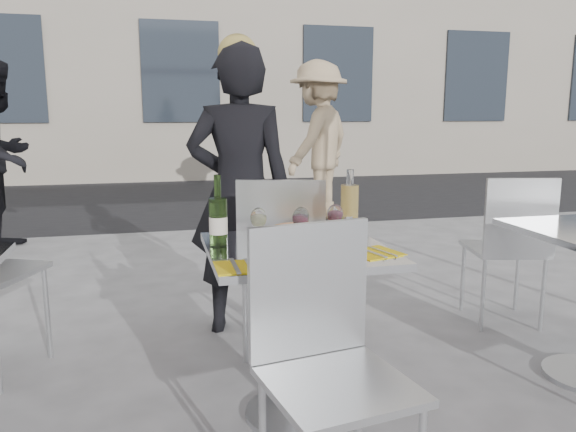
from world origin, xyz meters
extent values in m
plane|color=slate|center=(0.00, 0.00, 0.00)|extent=(80.00, 80.00, 0.00)
cube|color=black|center=(0.00, 6.50, 0.00)|extent=(24.00, 5.00, 0.00)
cylinder|color=#B7BABF|center=(0.00, 0.00, 0.01)|extent=(0.44, 0.44, 0.02)
cylinder|color=#B7BABF|center=(0.00, 0.00, 0.37)|extent=(0.07, 0.07, 0.72)
cube|color=silver|center=(0.00, 0.00, 0.73)|extent=(0.72, 0.72, 0.03)
cylinder|color=silver|center=(0.34, 0.82, 0.24)|extent=(0.03, 0.03, 0.47)
cylinder|color=silver|center=(-0.03, 0.92, 0.24)|extent=(0.03, 0.03, 0.47)
cylinder|color=silver|center=(0.23, 0.46, 0.24)|extent=(0.03, 0.03, 0.47)
cylinder|color=silver|center=(-0.13, 0.56, 0.24)|extent=(0.03, 0.03, 0.47)
cube|color=silver|center=(0.10, 0.69, 0.48)|extent=(0.54, 0.54, 0.03)
cube|color=silver|center=(0.04, 0.48, 0.73)|extent=(0.43, 0.14, 0.47)
cylinder|color=silver|center=(0.12, -0.44, 0.23)|extent=(0.02, 0.02, 0.46)
cube|color=silver|center=(-0.03, -0.65, 0.47)|extent=(0.49, 0.49, 0.03)
cube|color=silver|center=(-0.07, -0.44, 0.71)|extent=(0.42, 0.10, 0.46)
cylinder|color=silver|center=(-1.13, 0.87, 0.25)|extent=(0.03, 0.03, 0.50)
cylinder|color=silver|center=(1.73, 0.93, 0.22)|extent=(0.02, 0.02, 0.45)
cylinder|color=silver|center=(1.38, 1.01, 0.22)|extent=(0.02, 0.02, 0.45)
cylinder|color=silver|center=(1.66, 0.58, 0.22)|extent=(0.02, 0.02, 0.45)
cylinder|color=silver|center=(1.31, 0.65, 0.22)|extent=(0.02, 0.02, 0.45)
cube|color=silver|center=(1.52, 0.79, 0.46)|extent=(0.50, 0.50, 0.02)
cube|color=silver|center=(1.48, 0.59, 0.70)|extent=(0.42, 0.11, 0.45)
imported|color=black|center=(-0.08, 1.03, 0.83)|extent=(0.68, 0.52, 1.67)
imported|color=tan|center=(1.36, 4.27, 0.94)|extent=(1.34, 1.37, 1.88)
cylinder|color=tan|center=(0.05, -0.19, 0.76)|extent=(0.34, 0.34, 0.02)
cylinder|color=beige|center=(0.05, -0.19, 0.77)|extent=(0.30, 0.30, 0.00)
cylinder|color=white|center=(0.08, 0.22, 0.76)|extent=(0.33, 0.33, 0.01)
cylinder|color=tan|center=(0.08, 0.21, 0.77)|extent=(0.29, 0.29, 0.02)
cylinder|color=beige|center=(0.08, 0.22, 0.78)|extent=(0.26, 0.26, 0.00)
cylinder|color=white|center=(-0.02, -0.01, 0.76)|extent=(0.22, 0.22, 0.01)
ellipsoid|color=#25711C|center=(-0.02, -0.01, 0.80)|extent=(0.15, 0.15, 0.08)
sphere|color=#B21914|center=(0.02, 0.01, 0.81)|extent=(0.03, 0.03, 0.03)
cylinder|color=#2D4A1C|center=(-0.31, 0.07, 0.85)|extent=(0.07, 0.07, 0.20)
cone|color=#2D4A1C|center=(-0.31, 0.07, 0.95)|extent=(0.07, 0.07, 0.03)
cylinder|color=#2D4A1C|center=(-0.31, 0.07, 0.99)|extent=(0.03, 0.03, 0.10)
cylinder|color=silver|center=(-0.31, 0.07, 0.84)|extent=(0.07, 0.08, 0.07)
cylinder|color=#D7B85B|center=(0.30, 0.19, 0.86)|extent=(0.08, 0.08, 0.22)
cylinder|color=white|center=(0.30, 0.19, 1.00)|extent=(0.03, 0.03, 0.08)
cylinder|color=white|center=(0.23, 0.06, 0.80)|extent=(0.06, 0.06, 0.09)
cylinder|color=silver|center=(0.23, 0.06, 0.85)|extent=(0.06, 0.06, 0.02)
cylinder|color=white|center=(-0.15, 0.06, 0.75)|extent=(0.06, 0.06, 0.00)
cylinder|color=white|center=(-0.15, 0.06, 0.80)|extent=(0.01, 0.01, 0.09)
ellipsoid|color=white|center=(-0.15, 0.06, 0.86)|extent=(0.07, 0.07, 0.08)
ellipsoid|color=beige|center=(-0.15, 0.06, 0.85)|extent=(0.05, 0.05, 0.05)
cylinder|color=white|center=(0.03, 0.04, 0.75)|extent=(0.06, 0.06, 0.00)
cylinder|color=white|center=(0.03, 0.04, 0.80)|extent=(0.01, 0.01, 0.09)
ellipsoid|color=white|center=(0.03, 0.04, 0.86)|extent=(0.07, 0.07, 0.08)
ellipsoid|color=beige|center=(0.03, 0.04, 0.85)|extent=(0.05, 0.05, 0.05)
cylinder|color=white|center=(0.02, 0.02, 0.75)|extent=(0.06, 0.06, 0.00)
cylinder|color=white|center=(0.02, 0.02, 0.80)|extent=(0.01, 0.01, 0.09)
ellipsoid|color=white|center=(0.02, 0.02, 0.86)|extent=(0.07, 0.07, 0.08)
ellipsoid|color=#45091A|center=(0.02, 0.02, 0.85)|extent=(0.05, 0.05, 0.05)
cylinder|color=white|center=(0.19, 0.07, 0.75)|extent=(0.06, 0.06, 0.00)
cylinder|color=white|center=(0.19, 0.07, 0.80)|extent=(0.01, 0.01, 0.09)
ellipsoid|color=white|center=(0.19, 0.07, 0.86)|extent=(0.07, 0.07, 0.08)
ellipsoid|color=#45091A|center=(0.19, 0.07, 0.85)|extent=(0.05, 0.05, 0.05)
cube|color=yellow|center=(-0.27, -0.25, 0.75)|extent=(0.18, 0.18, 0.00)
cube|color=#B7BABF|center=(-0.29, -0.25, 0.76)|extent=(0.02, 0.20, 0.00)
cube|color=#B7BABF|center=(-0.24, -0.25, 0.76)|extent=(0.01, 0.18, 0.00)
cube|color=yellow|center=(0.27, -0.17, 0.75)|extent=(0.22, 0.22, 0.00)
cube|color=#B7BABF|center=(0.25, -0.17, 0.76)|extent=(0.07, 0.20, 0.00)
cube|color=#B7BABF|center=(0.30, -0.17, 0.76)|extent=(0.06, 0.18, 0.00)
camera|label=1|loc=(-0.56, -2.16, 1.29)|focal=35.00mm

